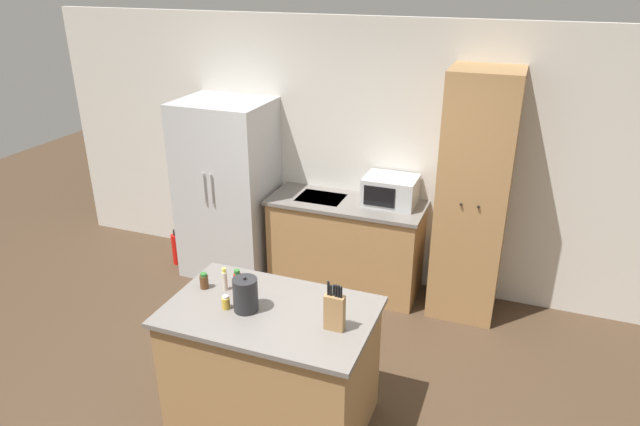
% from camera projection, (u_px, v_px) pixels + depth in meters
% --- Properties ---
extents(wall_back, '(7.20, 0.06, 2.60)m').
position_uv_depth(wall_back, '(380.00, 157.00, 5.51)').
color(wall_back, beige).
rests_on(wall_back, ground_plane).
extents(refrigerator, '(0.89, 0.75, 1.82)m').
position_uv_depth(refrigerator, '(228.00, 189.00, 5.82)').
color(refrigerator, '#B7BABC').
rests_on(refrigerator, ground_plane).
extents(back_counter, '(1.50, 0.62, 0.93)m').
position_uv_depth(back_counter, '(346.00, 244.00, 5.64)').
color(back_counter, '#9E7547').
rests_on(back_counter, ground_plane).
extents(pantry_cabinet, '(0.59, 0.58, 2.25)m').
position_uv_depth(pantry_cabinet, '(473.00, 198.00, 5.01)').
color(pantry_cabinet, '#9E7547').
rests_on(pantry_cabinet, ground_plane).
extents(kitchen_island, '(1.39, 0.87, 0.91)m').
position_uv_depth(kitchen_island, '(272.00, 365.00, 3.96)').
color(kitchen_island, '#9E7547').
rests_on(kitchen_island, ground_plane).
extents(microwave, '(0.49, 0.38, 0.27)m').
position_uv_depth(microwave, '(390.00, 191.00, 5.35)').
color(microwave, '#B2B5B7').
rests_on(microwave, back_counter).
extents(knife_block, '(0.13, 0.06, 0.33)m').
position_uv_depth(knife_block, '(335.00, 311.00, 3.53)').
color(knife_block, '#9E7547').
rests_on(knife_block, kitchen_island).
extents(spice_bottle_tall_dark, '(0.05, 0.05, 0.17)m').
position_uv_depth(spice_bottle_tall_dark, '(238.00, 281.00, 3.96)').
color(spice_bottle_tall_dark, '#B2281E').
rests_on(spice_bottle_tall_dark, kitchen_island).
extents(spice_bottle_short_red, '(0.05, 0.05, 0.10)m').
position_uv_depth(spice_bottle_short_red, '(226.00, 302.00, 3.77)').
color(spice_bottle_short_red, gold).
rests_on(spice_bottle_short_red, kitchen_island).
extents(spice_bottle_amber_oil, '(0.04, 0.04, 0.17)m').
position_uv_depth(spice_bottle_amber_oil, '(225.00, 280.00, 3.98)').
color(spice_bottle_amber_oil, beige).
rests_on(spice_bottle_amber_oil, kitchen_island).
extents(spice_bottle_green_herb, '(0.06, 0.06, 0.12)m').
position_uv_depth(spice_bottle_green_herb, '(204.00, 281.00, 4.01)').
color(spice_bottle_green_herb, '#563319').
rests_on(spice_bottle_green_herb, kitchen_island).
extents(kettle, '(0.16, 0.16, 0.25)m').
position_uv_depth(kettle, '(246.00, 295.00, 3.73)').
color(kettle, '#232326').
rests_on(kettle, kitchen_island).
extents(fire_extinguisher, '(0.11, 0.11, 0.40)m').
position_uv_depth(fire_extinguisher, '(177.00, 248.00, 6.20)').
color(fire_extinguisher, red).
rests_on(fire_extinguisher, ground_plane).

